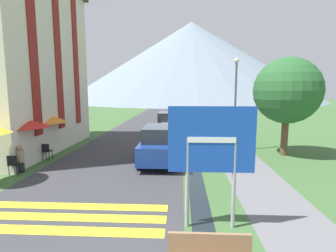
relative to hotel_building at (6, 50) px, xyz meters
The scene contains 19 objects.
ground_plane 13.63m from the hotel_building, 40.41° to the left, with size 160.00×160.00×0.00m, color #3D6033.
road 20.12m from the hotel_building, 69.04° to the left, with size 6.40×60.00×0.01m.
footpath 22.94m from the hotel_building, 54.17° to the left, with size 2.20×60.00×0.01m.
drainage_channel 21.67m from the hotel_building, 59.52° to the left, with size 0.60×60.00×0.00m.
crosswalk_marking 12.11m from the hotel_building, 49.63° to the right, with size 5.44×1.84×0.01m.
mountain_distant 76.65m from the hotel_building, 80.04° to the left, with size 81.94×81.94×25.77m.
hotel_building is the anchor object (origin of this frame).
road_sign 14.16m from the hotel_building, 38.05° to the right, with size 2.17×0.11×3.15m.
parked_car_near 10.49m from the hotel_building, 14.55° to the right, with size 1.91×4.29×1.82m.
parked_car_far 11.70m from the hotel_building, 32.63° to the left, with size 1.80×4.50×1.82m.
cafe_chair_middle 6.89m from the hotel_building, 53.74° to the right, with size 0.40×0.40×0.85m.
cafe_chair_far_left 6.53m from the hotel_building, 34.85° to the right, with size 0.40×0.40×0.85m.
cafe_chair_near_right 7.64m from the hotel_building, 56.74° to the right, with size 0.40×0.40×0.85m.
cafe_umbrella_middle_red 5.56m from the hotel_building, 49.40° to the right, with size 2.26×2.26×2.24m.
cafe_umbrella_rear_orange 4.62m from the hotel_building, 21.12° to the right, with size 2.38×2.38×2.31m.
person_seated_near 7.34m from the hotel_building, 53.96° to the right, with size 0.32×0.32×1.19m.
person_standing_terrace 5.88m from the hotel_building, 44.98° to the right, with size 0.32×0.32×1.72m.
streetlamp 13.36m from the hotel_building, ahead, with size 0.28×0.28×5.32m.
tree_by_path 15.80m from the hotel_building, ahead, with size 3.52×3.52×5.27m.
Camera 1 is at (0.61, -2.87, 3.54)m, focal length 28.00 mm.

